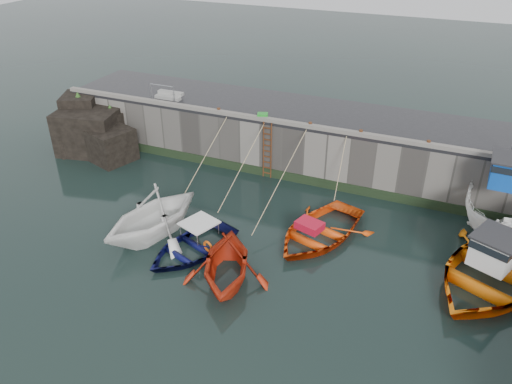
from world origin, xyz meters
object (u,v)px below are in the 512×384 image
at_px(ladder, 267,151).
at_px(boat_near_blacktrim, 227,279).
at_px(boat_near_white, 154,234).
at_px(boat_near_navy, 318,236).
at_px(bollard_e, 428,143).
at_px(fish_crate, 263,116).
at_px(boat_near_blue, 192,251).
at_px(boat_far_white, 498,205).
at_px(boat_far_orange, 493,271).
at_px(bollard_b, 261,117).
at_px(bollard_a, 219,110).
at_px(bollard_c, 310,125).
at_px(bollard_d, 361,133).

bearing_deg(ladder, boat_near_blacktrim, -78.50).
bearing_deg(boat_near_white, boat_near_navy, 37.98).
bearing_deg(bollard_e, fish_crate, 179.24).
xyz_separation_m(boat_near_blue, boat_near_blacktrim, (2.20, -1.08, 0.00)).
relative_size(boat_far_white, bollard_e, 26.90).
bearing_deg(fish_crate, boat_far_orange, -41.78).
xyz_separation_m(boat_near_blacktrim, bollard_b, (-2.26, 9.00, 3.30)).
relative_size(boat_near_navy, boat_far_white, 0.71).
relative_size(bollard_a, bollard_c, 1.00).
bearing_deg(boat_near_navy, boat_near_blacktrim, -103.40).
xyz_separation_m(bollard_a, bollard_e, (11.00, 0.00, 0.00)).
distance_m(boat_near_blue, bollard_a, 8.95).
bearing_deg(boat_near_navy, bollard_c, 130.80).
height_order(fish_crate, bollard_c, fish_crate).
bearing_deg(bollard_e, boat_near_blacktrim, -124.74).
bearing_deg(fish_crate, boat_near_navy, -64.20).
relative_size(boat_near_blue, boat_far_white, 0.59).
bearing_deg(boat_near_blacktrim, bollard_d, 51.21).
distance_m(ladder, bollard_c, 2.81).
distance_m(boat_near_blacktrim, bollard_e, 11.43).
bearing_deg(bollard_a, boat_far_orange, -18.91).
relative_size(boat_near_white, bollard_b, 18.36).
distance_m(boat_near_white, bollard_c, 9.49).
distance_m(bollard_a, bollard_d, 7.80).
height_order(fish_crate, bollard_d, fish_crate).
relative_size(boat_near_navy, fish_crate, 9.88).
bearing_deg(bollard_b, boat_near_navy, -44.52).
relative_size(boat_near_blacktrim, bollard_d, 15.48).
distance_m(boat_near_blacktrim, bollard_d, 10.05).
bearing_deg(bollard_a, fish_crate, 2.54).
bearing_deg(bollard_d, bollard_a, 180.00).
distance_m(bollard_d, bollard_e, 3.20).
height_order(boat_far_orange, bollard_c, boat_far_orange).
xyz_separation_m(boat_far_orange, bollard_a, (-14.49, 4.96, 2.81)).
relative_size(boat_near_white, bollard_e, 18.36).
bearing_deg(boat_far_orange, fish_crate, -179.69).
xyz_separation_m(ladder, fish_crate, (-0.46, 0.45, 1.73)).
bearing_deg(boat_far_white, boat_near_white, -152.49).
bearing_deg(boat_near_blue, boat_near_white, -171.48).
bearing_deg(bollard_b, bollard_e, 0.00).
relative_size(boat_near_blacktrim, bollard_a, 15.48).
relative_size(ladder, boat_near_white, 0.62).
xyz_separation_m(boat_far_orange, bollard_d, (-6.69, 4.96, 2.81)).
height_order(boat_far_orange, fish_crate, boat_far_orange).
xyz_separation_m(boat_far_white, bollard_b, (-12.00, 0.80, 2.10)).
relative_size(bollard_a, bollard_e, 1.00).
relative_size(ladder, boat_near_navy, 0.60).
distance_m(ladder, boat_near_navy, 6.31).
bearing_deg(boat_near_blue, bollard_d, 76.59).
bearing_deg(bollard_e, boat_near_blue, -136.83).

